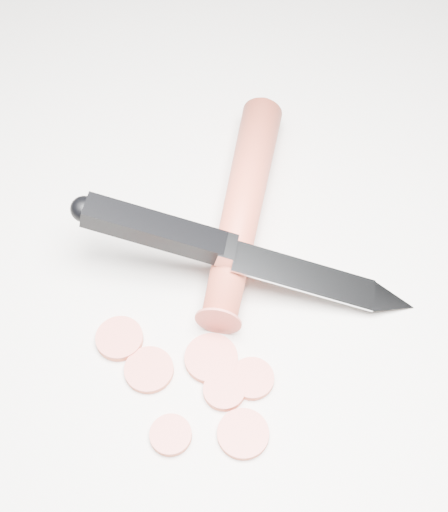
{
  "coord_description": "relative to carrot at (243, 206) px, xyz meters",
  "views": [
    {
      "loc": [
        -0.01,
        -0.29,
        0.51
      ],
      "look_at": [
        0.02,
        0.03,
        0.02
      ],
      "focal_mm": 50.0,
      "sensor_mm": 36.0,
      "label": 1
    }
  ],
  "objects": [
    {
      "name": "carrot_slice_0",
      "position": [
        -0.04,
        -0.13,
        -0.02
      ],
      "size": [
        0.04,
        0.04,
        0.01
      ],
      "primitive_type": "cylinder",
      "color": "#C15246",
      "rests_on": "ground"
    },
    {
      "name": "carrot_slice_4",
      "position": [
        -0.01,
        -0.15,
        -0.02
      ],
      "size": [
        0.03,
        0.03,
        0.01
      ],
      "primitive_type": "cylinder",
      "color": "#C15246",
      "rests_on": "ground"
    },
    {
      "name": "carrot_slice_3",
      "position": [
        -0.02,
        -0.2,
        -0.02
      ],
      "size": [
        0.04,
        0.04,
        0.01
      ],
      "primitive_type": "cylinder",
      "color": "#C15246",
      "rests_on": "ground"
    },
    {
      "name": "carrot_slice_2",
      "position": [
        -0.08,
        -0.14,
        -0.02
      ],
      "size": [
        0.04,
        0.04,
        0.01
      ],
      "primitive_type": "cylinder",
      "color": "#C15246",
      "rests_on": "ground"
    },
    {
      "name": "carrot_slice_6",
      "position": [
        -0.07,
        -0.19,
        -0.02
      ],
      "size": [
        0.03,
        0.03,
        0.01
      ],
      "primitive_type": "cylinder",
      "color": "#C15246",
      "rests_on": "ground"
    },
    {
      "name": "carrot",
      "position": [
        0.0,
        0.0,
        0.0
      ],
      "size": [
        0.09,
        0.23,
        0.03
      ],
      "primitive_type": "cylinder",
      "rotation": [
        1.57,
        0.0,
        -0.26
      ],
      "color": "#BA3B27",
      "rests_on": "ground"
    },
    {
      "name": "ground",
      "position": [
        -0.04,
        -0.08,
        -0.02
      ],
      "size": [
        2.4,
        2.4,
        0.0
      ],
      "primitive_type": "plane",
      "color": "beige",
      "rests_on": "ground"
    },
    {
      "name": "kitchen_knife",
      "position": [
        -0.0,
        -0.06,
        0.02
      ],
      "size": [
        0.28,
        0.1,
        0.08
      ],
      "primitive_type": null,
      "color": "silver",
      "rests_on": "ground"
    },
    {
      "name": "carrot_slice_1",
      "position": [
        -0.03,
        -0.16,
        -0.02
      ],
      "size": [
        0.03,
        0.03,
        0.01
      ],
      "primitive_type": "cylinder",
      "color": "#C15246",
      "rests_on": "ground"
    },
    {
      "name": "carrot_slice_5",
      "position": [
        -0.11,
        -0.11,
        -0.02
      ],
      "size": [
        0.04,
        0.04,
        0.01
      ],
      "primitive_type": "cylinder",
      "color": "#C15246",
      "rests_on": "ground"
    }
  ]
}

